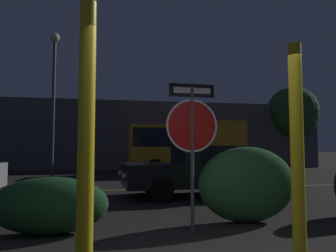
{
  "coord_description": "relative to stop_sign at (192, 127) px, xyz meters",
  "views": [
    {
      "loc": [
        -1.1,
        -3.3,
        1.35
      ],
      "look_at": [
        0.42,
        4.55,
        1.91
      ],
      "focal_mm": 35.0,
      "sensor_mm": 36.0,
      "label": 1
    }
  ],
  "objects": [
    {
      "name": "tree_1",
      "position": [
        12.08,
        16.37,
        2.32
      ],
      "size": [
        3.72,
        3.72,
        5.9
      ],
      "color": "#422D1E",
      "rests_on": "ground_plane"
    },
    {
      "name": "hedge_bush_2",
      "position": [
        1.18,
        0.47,
        -1.01
      ],
      "size": [
        1.87,
        0.75,
        1.39
      ],
      "primitive_type": "ellipsoid",
      "color": "#2D6633",
      "rests_on": "ground_plane"
    },
    {
      "name": "hedge_bush_1",
      "position": [
        -2.26,
        0.26,
        -1.26
      ],
      "size": [
        1.82,
        0.8,
        0.91
      ],
      "primitive_type": "ellipsoid",
      "color": "#1E4C23",
      "rests_on": "ground_plane"
    },
    {
      "name": "building_backdrop",
      "position": [
        1.13,
        18.48,
        0.57
      ],
      "size": [
        25.72,
        4.4,
        4.56
      ],
      "primitive_type": "cube",
      "color": "#4C4C56",
      "rests_on": "ground_plane"
    },
    {
      "name": "yellow_pole_left",
      "position": [
        -1.6,
        -2.14,
        -0.34
      ],
      "size": [
        0.16,
        0.16,
        2.75
      ],
      "primitive_type": "cylinder",
      "color": "yellow",
      "rests_on": "ground_plane"
    },
    {
      "name": "yellow_pole_right",
      "position": [
        0.86,
        -1.67,
        -0.39
      ],
      "size": [
        0.16,
        0.16,
        2.64
      ],
      "primitive_type": "cylinder",
      "color": "yellow",
      "rests_on": "ground_plane"
    },
    {
      "name": "passing_car_2",
      "position": [
        1.45,
        3.98,
        -0.99
      ],
      "size": [
        4.8,
        2.16,
        1.44
      ],
      "rotation": [
        0.0,
        0.0,
        1.61
      ],
      "color": "black",
      "rests_on": "ground_plane"
    },
    {
      "name": "street_lamp",
      "position": [
        -3.98,
        11.81,
        3.06
      ],
      "size": [
        0.48,
        0.48,
        7.24
      ],
      "color": "#4C4C51",
      "rests_on": "ground_plane"
    },
    {
      "name": "delivery_truck",
      "position": [
        2.86,
        12.31,
        -0.1
      ],
      "size": [
        6.27,
        2.54,
        2.87
      ],
      "rotation": [
        0.0,
        0.0,
        1.56
      ],
      "color": "gold",
      "rests_on": "ground_plane"
    },
    {
      "name": "stop_sign",
      "position": [
        0.0,
        0.0,
        0.0
      ],
      "size": [
        0.89,
        0.06,
        2.44
      ],
      "rotation": [
        0.0,
        0.0,
        0.05
      ],
      "color": "#4C4C51",
      "rests_on": "ground_plane"
    },
    {
      "name": "road_center_stripe",
      "position": [
        -0.33,
        5.75,
        -1.71
      ],
      "size": [
        35.81,
        0.12,
        0.01
      ],
      "primitive_type": "cube",
      "color": "gold",
      "rests_on": "ground_plane"
    }
  ]
}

